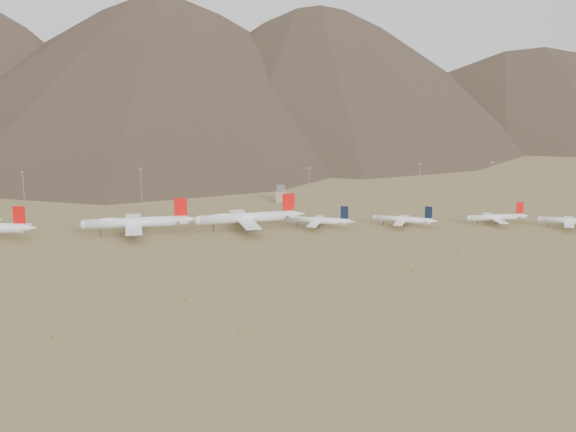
{
  "coord_description": "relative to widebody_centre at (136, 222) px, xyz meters",
  "views": [
    {
      "loc": [
        -2.14,
        -454.07,
        119.8
      ],
      "look_at": [
        29.45,
        30.0,
        9.58
      ],
      "focal_mm": 50.0,
      "sensor_mm": 36.0,
      "label": 1
    }
  ],
  "objects": [
    {
      "name": "narrowbody_b",
      "position": [
        168.36,
        9.01,
        -2.89
      ],
      "size": [
        40.31,
        30.18,
        13.96
      ],
      "rotation": [
        0.0,
        0.0,
        -0.36
      ],
      "color": "white",
      "rests_on": "ground"
    },
    {
      "name": "widebody_east",
      "position": [
        67.91,
        8.8,
        -0.05
      ],
      "size": [
        71.12,
        55.74,
        21.37
      ],
      "rotation": [
        0.0,
        0.0,
        0.2
      ],
      "color": "white",
      "rests_on": "ground"
    },
    {
      "name": "mast_centre",
      "position": [
        114.58,
        87.95,
        6.79
      ],
      "size": [
        2.0,
        0.6,
        25.7
      ],
      "color": "gray",
      "rests_on": "ground"
    },
    {
      "name": "mast_east",
      "position": [
        199.37,
        103.03,
        6.79
      ],
      "size": [
        2.0,
        0.6,
        25.7
      ],
      "color": "gray",
      "rests_on": "ground"
    },
    {
      "name": "narrowbody_d",
      "position": [
        272.91,
        -3.42,
        -2.73
      ],
      "size": [
        41.39,
        31.09,
        14.44
      ],
      "rotation": [
        0.0,
        0.0,
        -0.38
      ],
      "color": "white",
      "rests_on": "ground"
    },
    {
      "name": "narrowbody_a",
      "position": [
        113.75,
        8.71,
        -2.61
      ],
      "size": [
        43.62,
        32.35,
        14.82
      ],
      "rotation": [
        0.0,
        0.0,
        -0.29
      ],
      "color": "white",
      "rests_on": "ground"
    },
    {
      "name": "mast_far_west",
      "position": [
        -88.52,
        84.73,
        6.79
      ],
      "size": [
        2.0,
        0.6,
        25.7
      ],
      "color": "gray",
      "rests_on": "ground"
    },
    {
      "name": "mast_far_east",
      "position": [
        255.05,
        105.56,
        6.79
      ],
      "size": [
        2.0,
        0.6,
        25.7
      ],
      "color": "gray",
      "rests_on": "ground"
    },
    {
      "name": "desert_scrub",
      "position": [
        49.65,
        -113.7,
        -7.09
      ],
      "size": [
        426.0,
        175.52,
        0.82
      ],
      "color": "olive",
      "rests_on": "ground"
    },
    {
      "name": "mountain_ridge",
      "position": [
        64.06,
        871.79,
        142.58
      ],
      "size": [
        4400.0,
        1000.0,
        300.0
      ],
      "color": "#4E3E2F",
      "rests_on": "ground"
    },
    {
      "name": "narrowbody_c",
      "position": [
        229.49,
        11.46,
        -2.86
      ],
      "size": [
        42.57,
        30.74,
        14.06
      ],
      "rotation": [
        0.0,
        0.0,
        0.09
      ],
      "color": "white",
      "rests_on": "ground"
    },
    {
      "name": "widebody_centre",
      "position": [
        0.0,
        0.0,
        0.0
      ],
      "size": [
        72.19,
        56.07,
        21.51
      ],
      "rotation": [
        0.0,
        0.0,
        0.13
      ],
      "color": "white",
      "rests_on": "ground"
    },
    {
      "name": "mast_west",
      "position": [
        -7.26,
        94.9,
        6.79
      ],
      "size": [
        2.0,
        0.6,
        25.7
      ],
      "color": "gray",
      "rests_on": "ground"
    },
    {
      "name": "ground",
      "position": [
        64.06,
        -28.21,
        -7.42
      ],
      "size": [
        3000.0,
        3000.0,
        0.0
      ],
      "primitive_type": "plane",
      "color": "olive",
      "rests_on": "ground"
    },
    {
      "name": "control_tower",
      "position": [
        94.06,
        91.79,
        -2.1
      ],
      "size": [
        8.0,
        8.0,
        12.0
      ],
      "color": "tan",
      "rests_on": "ground"
    }
  ]
}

